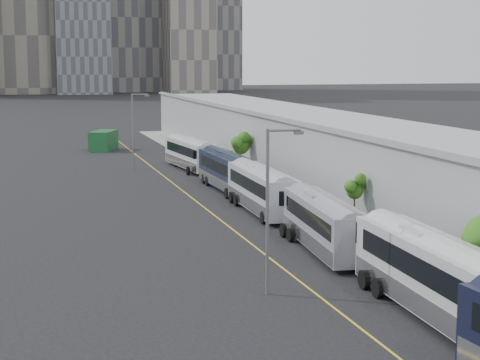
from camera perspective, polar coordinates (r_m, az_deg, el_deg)
name	(u,v)px	position (r m, az deg, el deg)	size (l,w,h in m)	color
sidewalk	(373,226)	(61.32, 9.44, -3.22)	(10.00, 170.00, 0.12)	gray
lane_line	(239,234)	(57.74, -0.07, -3.88)	(0.12, 160.00, 0.02)	gold
depot	(422,178)	(62.51, 12.84, 0.12)	(12.45, 160.40, 7.20)	gray
bus_2	(436,282)	(40.43, 13.74, -7.07)	(3.30, 13.92, 4.04)	silver
bus_3	(324,228)	(52.76, 6.01, -3.43)	(3.57, 12.54, 3.62)	gray
bus_4	(262,193)	(65.87, 1.56, -0.95)	(2.87, 12.89, 3.75)	#B8B9C3
bus_5	(228,174)	(77.11, -0.88, 0.42)	(2.87, 12.70, 3.70)	black
bus_6	(191,156)	(92.14, -3.54, 1.70)	(3.67, 12.52, 3.61)	silver
tree_2	(355,190)	(57.07, 8.16, -0.69)	(1.20, 1.20, 4.07)	black
tree_3	(241,143)	(83.75, 0.07, 2.62)	(1.82, 1.82, 4.77)	black
street_lamp_near	(271,200)	(42.20, 2.21, -1.41)	(2.04, 0.22, 8.88)	#59595E
street_lamp_far	(134,126)	(92.69, -7.52, 3.86)	(2.04, 0.22, 8.68)	#59595E
shipping_container	(104,141)	(113.24, -9.68, 2.78)	(2.69, 5.44, 2.72)	#154420
suv	(100,134)	(130.41, -9.90, 3.22)	(2.34, 5.08, 1.41)	black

